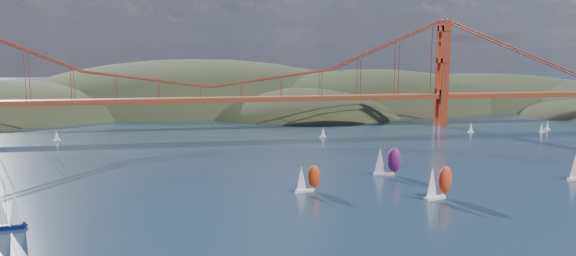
# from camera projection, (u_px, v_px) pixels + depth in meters

# --- Properties ---
(headlands) EXTENTS (725.00, 225.00, 96.00)m
(headlands) POSITION_uv_depth(u_px,v_px,m) (275.00, 124.00, 383.64)
(headlands) COLOR black
(headlands) RESTS_ON ground
(bridge) EXTENTS (552.00, 12.00, 55.00)m
(bridge) POSITION_uv_depth(u_px,v_px,m) (207.00, 66.00, 273.56)
(bridge) COLOR brown
(bridge) RESTS_ON ground
(sloop_navy) EXTENTS (8.57, 5.25, 12.90)m
(sloop_navy) POSITION_uv_depth(u_px,v_px,m) (2.00, 207.00, 134.73)
(sloop_navy) COLOR black
(sloop_navy) RESTS_ON ground
(racer_0) EXTENTS (8.00, 4.08, 8.99)m
(racer_0) POSITION_uv_depth(u_px,v_px,m) (307.00, 178.00, 168.35)
(racer_0) COLOR white
(racer_0) RESTS_ON ground
(racer_1) EXTENTS (9.53, 5.84, 10.67)m
(racer_1) POSITION_uv_depth(u_px,v_px,m) (438.00, 182.00, 160.65)
(racer_1) COLOR white
(racer_1) RESTS_ON ground
(racer_rwb) EXTENTS (9.45, 4.71, 10.63)m
(racer_rwb) POSITION_uv_depth(u_px,v_px,m) (387.00, 161.00, 188.07)
(racer_rwb) COLOR silver
(racer_rwb) RESTS_ON ground
(distant_boat_3) EXTENTS (3.00, 2.00, 4.70)m
(distant_boat_3) POSITION_uv_depth(u_px,v_px,m) (57.00, 135.00, 252.25)
(distant_boat_3) COLOR silver
(distant_boat_3) RESTS_ON ground
(distant_boat_4) EXTENTS (3.00, 2.00, 4.70)m
(distant_boat_4) POSITION_uv_depth(u_px,v_px,m) (471.00, 127.00, 274.92)
(distant_boat_4) COLOR silver
(distant_boat_4) RESTS_ON ground
(distant_boat_5) EXTENTS (3.00, 2.00, 4.70)m
(distant_boat_5) POSITION_uv_depth(u_px,v_px,m) (542.00, 128.00, 274.14)
(distant_boat_5) COLOR silver
(distant_boat_5) RESTS_ON ground
(distant_boat_6) EXTENTS (3.00, 2.00, 4.70)m
(distant_boat_6) POSITION_uv_depth(u_px,v_px,m) (548.00, 125.00, 281.96)
(distant_boat_6) COLOR silver
(distant_boat_6) RESTS_ON ground
(distant_boat_8) EXTENTS (3.00, 2.00, 4.70)m
(distant_boat_8) POSITION_uv_depth(u_px,v_px,m) (323.00, 132.00, 261.19)
(distant_boat_8) COLOR silver
(distant_boat_8) RESTS_ON ground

